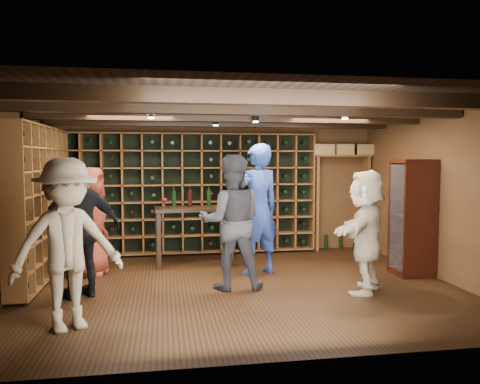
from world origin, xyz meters
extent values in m
plane|color=black|center=(0.00, 0.00, 0.00)|extent=(6.00, 6.00, 0.00)
plane|color=#51341B|center=(0.00, 2.50, 1.25)|extent=(6.00, 0.00, 6.00)
plane|color=#51341B|center=(0.00, -2.50, 1.25)|extent=(6.00, 0.00, 6.00)
plane|color=#51341B|center=(-3.00, 0.00, 1.25)|extent=(0.00, 5.00, 5.00)
plane|color=#51341B|center=(3.00, 0.00, 1.25)|extent=(0.00, 5.00, 5.00)
plane|color=black|center=(0.00, 0.00, 2.50)|extent=(6.00, 6.00, 0.00)
cube|color=black|center=(0.00, -1.60, 2.42)|extent=(5.90, 0.18, 0.16)
cube|color=black|center=(0.00, -0.50, 2.42)|extent=(5.90, 0.18, 0.16)
cube|color=black|center=(0.00, 0.60, 2.42)|extent=(5.90, 0.18, 0.16)
cube|color=black|center=(0.00, 1.70, 2.42)|extent=(5.90, 0.18, 0.16)
cylinder|color=black|center=(-1.20, 0.00, 2.39)|extent=(0.10, 0.10, 0.10)
cylinder|color=black|center=(0.30, 0.40, 2.39)|extent=(0.10, 0.10, 0.10)
cylinder|color=black|center=(1.40, -0.30, 2.39)|extent=(0.10, 0.10, 0.10)
cylinder|color=black|center=(-0.20, 1.20, 2.39)|extent=(0.10, 0.10, 0.10)
cube|color=brown|center=(-0.52, 2.33, 1.15)|extent=(4.65, 0.30, 2.20)
cube|color=black|center=(-0.52, 2.33, 1.15)|extent=(4.56, 0.02, 2.16)
cube|color=brown|center=(-2.83, 0.82, 1.15)|extent=(0.30, 2.65, 2.20)
cube|color=black|center=(-2.83, 0.82, 1.15)|extent=(0.29, 0.02, 2.16)
cube|color=brown|center=(2.40, 2.32, 1.85)|extent=(1.15, 0.32, 0.04)
cube|color=brown|center=(2.92, 2.32, 0.93)|extent=(0.05, 0.28, 1.85)
cube|color=brown|center=(1.88, 2.32, 0.93)|extent=(0.05, 0.28, 1.85)
cube|color=#A28251|center=(2.00, 2.32, 1.97)|extent=(0.40, 0.30, 0.20)
cube|color=#A28251|center=(2.45, 2.32, 1.97)|extent=(0.40, 0.30, 0.20)
cube|color=#A28251|center=(2.80, 2.32, 1.97)|extent=(0.40, 0.30, 0.20)
cube|color=black|center=(2.72, 0.20, 0.05)|extent=(0.55, 0.50, 0.10)
cube|color=black|center=(2.72, 0.20, 0.90)|extent=(0.55, 0.50, 1.70)
cube|color=white|center=(2.46, 0.20, 0.90)|extent=(0.01, 0.46, 1.60)
cube|color=black|center=(2.72, 0.20, 0.90)|extent=(0.50, 0.44, 0.02)
sphere|color=#59260C|center=(2.70, 0.20, 1.00)|extent=(0.18, 0.18, 0.18)
imported|color=navy|center=(0.38, 0.66, 1.01)|extent=(0.86, 0.70, 2.03)
imported|color=black|center=(-0.13, -0.09, 0.92)|extent=(0.95, 0.77, 1.84)
imported|color=maroon|center=(-2.15, 1.00, 0.83)|extent=(0.67, 0.90, 1.66)
imported|color=black|center=(-2.10, -0.20, 0.88)|extent=(1.12, 0.85, 1.77)
imported|color=#7E7057|center=(-2.04, -1.36, 0.90)|extent=(1.34, 1.13, 1.80)
imported|color=tan|center=(1.62, -0.55, 0.82)|extent=(1.31, 1.51, 1.64)
cube|color=black|center=(-0.55, 1.47, 0.95)|extent=(1.33, 0.71, 0.05)
cube|color=black|center=(-1.13, 1.17, 0.46)|extent=(0.07, 0.07, 0.93)
cube|color=black|center=(0.06, 1.24, 0.46)|extent=(0.07, 0.07, 0.93)
cube|color=black|center=(-1.16, 1.71, 0.46)|extent=(0.07, 0.07, 0.93)
cube|color=black|center=(0.03, 1.77, 0.46)|extent=(0.07, 0.07, 0.93)
cylinder|color=black|center=(-0.88, 1.51, 1.11)|extent=(0.07, 0.07, 0.28)
cylinder|color=black|center=(-0.61, 1.52, 1.11)|extent=(0.07, 0.07, 0.28)
cylinder|color=black|center=(-0.28, 1.54, 1.11)|extent=(0.07, 0.07, 0.28)
camera|label=1|loc=(-1.05, -6.39, 1.78)|focal=35.00mm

